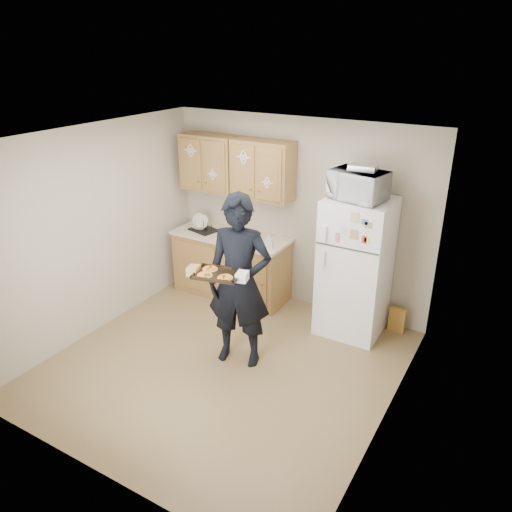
# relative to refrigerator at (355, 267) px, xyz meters

# --- Properties ---
(floor) EXTENTS (3.60, 3.60, 0.00)m
(floor) POSITION_rel_refrigerator_xyz_m (-0.95, -1.43, -0.85)
(floor) COLOR brown
(floor) RESTS_ON ground
(ceiling) EXTENTS (3.60, 3.60, 0.00)m
(ceiling) POSITION_rel_refrigerator_xyz_m (-0.95, -1.43, 1.65)
(ceiling) COLOR silver
(ceiling) RESTS_ON wall_back
(wall_back) EXTENTS (3.60, 0.04, 2.50)m
(wall_back) POSITION_rel_refrigerator_xyz_m (-0.95, 0.37, 0.40)
(wall_back) COLOR #B2A690
(wall_back) RESTS_ON floor
(wall_front) EXTENTS (3.60, 0.04, 2.50)m
(wall_front) POSITION_rel_refrigerator_xyz_m (-0.95, -3.23, 0.40)
(wall_front) COLOR #B2A690
(wall_front) RESTS_ON floor
(wall_left) EXTENTS (0.04, 3.60, 2.50)m
(wall_left) POSITION_rel_refrigerator_xyz_m (-2.75, -1.43, 0.40)
(wall_left) COLOR #B2A690
(wall_left) RESTS_ON floor
(wall_right) EXTENTS (0.04, 3.60, 2.50)m
(wall_right) POSITION_rel_refrigerator_xyz_m (0.85, -1.43, 0.40)
(wall_right) COLOR #B2A690
(wall_right) RESTS_ON floor
(refrigerator) EXTENTS (0.75, 0.70, 1.70)m
(refrigerator) POSITION_rel_refrigerator_xyz_m (0.00, 0.00, 0.00)
(refrigerator) COLOR white
(refrigerator) RESTS_ON floor
(base_cabinet) EXTENTS (1.60, 0.60, 0.86)m
(base_cabinet) POSITION_rel_refrigerator_xyz_m (-1.80, 0.05, -0.42)
(base_cabinet) COLOR brown
(base_cabinet) RESTS_ON floor
(countertop) EXTENTS (1.64, 0.64, 0.04)m
(countertop) POSITION_rel_refrigerator_xyz_m (-1.80, 0.05, 0.03)
(countertop) COLOR beige
(countertop) RESTS_ON base_cabinet
(upper_cab_left) EXTENTS (0.80, 0.33, 0.75)m
(upper_cab_left) POSITION_rel_refrigerator_xyz_m (-2.20, 0.18, 0.98)
(upper_cab_left) COLOR brown
(upper_cab_left) RESTS_ON wall_back
(upper_cab_right) EXTENTS (0.80, 0.33, 0.75)m
(upper_cab_right) POSITION_rel_refrigerator_xyz_m (-1.38, 0.18, 0.98)
(upper_cab_right) COLOR brown
(upper_cab_right) RESTS_ON wall_back
(cereal_box) EXTENTS (0.20, 0.07, 0.32)m
(cereal_box) POSITION_rel_refrigerator_xyz_m (0.52, 0.24, -0.69)
(cereal_box) COLOR gold
(cereal_box) RESTS_ON floor
(person) EXTENTS (0.80, 0.63, 1.94)m
(person) POSITION_rel_refrigerator_xyz_m (-0.85, -1.24, 0.12)
(person) COLOR black
(person) RESTS_ON floor
(baking_tray) EXTENTS (0.53, 0.44, 0.04)m
(baking_tray) POSITION_rel_refrigerator_xyz_m (-0.93, -1.53, 0.31)
(baking_tray) COLOR black
(baking_tray) RESTS_ON person
(pizza_front_left) EXTENTS (0.15, 0.15, 0.02)m
(pizza_front_left) POSITION_rel_refrigerator_xyz_m (-1.01, -1.63, 0.33)
(pizza_front_left) COLOR orange
(pizza_front_left) RESTS_ON baking_tray
(pizza_front_right) EXTENTS (0.15, 0.15, 0.02)m
(pizza_front_right) POSITION_rel_refrigerator_xyz_m (-0.81, -1.58, 0.33)
(pizza_front_right) COLOR orange
(pizza_front_right) RESTS_ON baking_tray
(pizza_back_left) EXTENTS (0.15, 0.15, 0.02)m
(pizza_back_left) POSITION_rel_refrigerator_xyz_m (-1.05, -1.48, 0.33)
(pizza_back_left) COLOR orange
(pizza_back_left) RESTS_ON baking_tray
(microwave) EXTENTS (0.66, 0.51, 0.33)m
(microwave) POSITION_rel_refrigerator_xyz_m (-0.03, -0.05, 1.02)
(microwave) COLOR white
(microwave) RESTS_ON refrigerator
(foil_pan) EXTENTS (0.31, 0.23, 0.06)m
(foil_pan) POSITION_rel_refrigerator_xyz_m (-0.00, -0.02, 1.21)
(foil_pan) COLOR silver
(foil_pan) RESTS_ON microwave
(dish_rack) EXTENTS (0.43, 0.36, 0.15)m
(dish_rack) POSITION_rel_refrigerator_xyz_m (-2.22, 0.01, 0.12)
(dish_rack) COLOR black
(dish_rack) RESTS_ON countertop
(bowl) EXTENTS (0.28, 0.28, 0.05)m
(bowl) POSITION_rel_refrigerator_xyz_m (-2.29, 0.01, 0.10)
(bowl) COLOR silver
(bowl) RESTS_ON dish_rack
(soap_bottle) EXTENTS (0.11, 0.11, 0.18)m
(soap_bottle) POSITION_rel_refrigerator_xyz_m (-1.13, -0.08, 0.14)
(soap_bottle) COLOR white
(soap_bottle) RESTS_ON countertop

